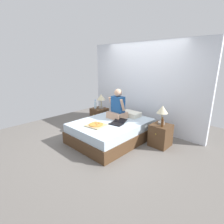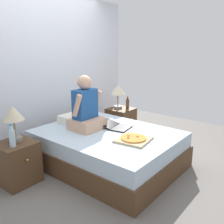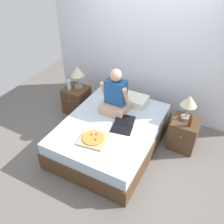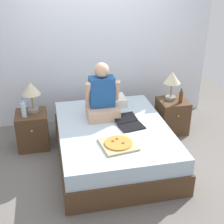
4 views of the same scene
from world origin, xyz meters
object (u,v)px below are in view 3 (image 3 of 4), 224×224
at_px(person_seated, 115,97).
at_px(beer_bottle, 190,121).
at_px(bed, 111,134).
at_px(nightstand_left, 77,100).
at_px(water_bottle, 69,84).
at_px(laptop, 123,126).
at_px(lamp_on_left_nightstand, 77,73).
at_px(nightstand_right, 184,133).
at_px(pizza_box, 93,138).
at_px(lamp_on_right_nightstand, 189,102).

bearing_deg(person_seated, beer_bottle, 6.59).
xyz_separation_m(bed, nightstand_left, (-1.08, 0.57, 0.02)).
relative_size(water_bottle, person_seated, 0.35).
bearing_deg(laptop, beer_bottle, 27.31).
relative_size(bed, water_bottle, 7.09).
xyz_separation_m(lamp_on_left_nightstand, nightstand_right, (2.12, -0.05, -0.59)).
bearing_deg(nightstand_right, laptop, -146.02).
height_order(bed, nightstand_left, nightstand_left).
bearing_deg(nightstand_right, nightstand_left, 180.00).
relative_size(water_bottle, pizza_box, 0.61).
bearing_deg(laptop, lamp_on_left_nightstand, 153.34).
height_order(nightstand_left, lamp_on_right_nightstand, lamp_on_right_nightstand).
xyz_separation_m(nightstand_right, beer_bottle, (0.07, -0.10, 0.36)).
distance_m(nightstand_left, person_seated, 1.15).
xyz_separation_m(lamp_on_left_nightstand, beer_bottle, (2.19, -0.15, -0.23)).
height_order(beer_bottle, pizza_box, beer_bottle).
relative_size(person_seated, pizza_box, 1.72).
xyz_separation_m(beer_bottle, person_seated, (-1.24, -0.14, 0.16)).
distance_m(lamp_on_left_nightstand, pizza_box, 1.52).
bearing_deg(nightstand_right, water_bottle, -177.70).
bearing_deg(nightstand_left, beer_bottle, -2.57).
relative_size(water_bottle, nightstand_right, 0.52).
relative_size(nightstand_right, laptop, 1.15).
relative_size(bed, laptop, 4.19).
distance_m(bed, pizza_box, 0.55).
bearing_deg(pizza_box, laptop, 60.56).
xyz_separation_m(nightstand_left, lamp_on_left_nightstand, (0.04, 0.05, 0.59)).
bearing_deg(laptop, person_seated, 132.03).
relative_size(lamp_on_right_nightstand, person_seated, 0.58).
bearing_deg(lamp_on_right_nightstand, pizza_box, -134.99).
xyz_separation_m(person_seated, pizza_box, (0.04, -0.80, -0.27)).
relative_size(bed, lamp_on_left_nightstand, 4.35).
bearing_deg(lamp_on_right_nightstand, person_seated, -165.56).
xyz_separation_m(lamp_on_left_nightstand, lamp_on_right_nightstand, (2.09, 0.00, 0.00)).
height_order(lamp_on_right_nightstand, laptop, lamp_on_right_nightstand).
height_order(water_bottle, person_seated, person_seated).
bearing_deg(bed, nightstand_right, 27.79).
height_order(water_bottle, beer_bottle, water_bottle).
height_order(nightstand_right, person_seated, person_seated).
height_order(nightstand_left, pizza_box, pizza_box).
distance_m(nightstand_right, laptop, 1.07).
xyz_separation_m(water_bottle, pizza_box, (1.12, -0.95, -0.12)).
relative_size(lamp_on_left_nightstand, nightstand_right, 0.84).
relative_size(bed, lamp_on_right_nightstand, 4.35).
xyz_separation_m(water_bottle, laptop, (1.38, -0.49, -0.12)).
height_order(water_bottle, pizza_box, water_bottle).
height_order(lamp_on_left_nightstand, water_bottle, lamp_on_left_nightstand).
xyz_separation_m(water_bottle, person_seated, (1.07, -0.15, 0.14)).
xyz_separation_m(person_seated, laptop, (0.31, -0.34, -0.27)).
bearing_deg(beer_bottle, bed, -157.80).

